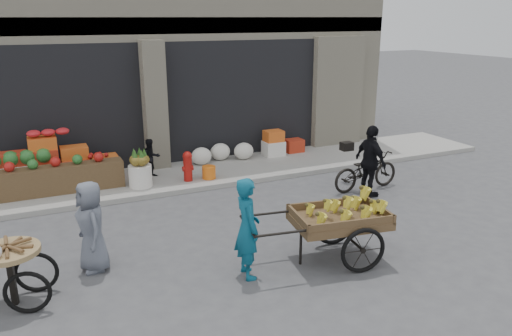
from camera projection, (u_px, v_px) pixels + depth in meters
name	position (u px, v px, depth m)	size (l,w,h in m)	color
ground	(232.00, 249.00, 8.54)	(80.00, 80.00, 0.00)	#424244
sidewalk	(168.00, 178.00, 12.08)	(18.00, 2.20, 0.12)	gray
building	(126.00, 32.00, 14.53)	(14.00, 6.45, 7.00)	beige
fruit_display	(54.00, 163.00, 11.14)	(3.10, 1.12, 1.24)	#AC2D17
pineapple_bin	(140.00, 176.00, 11.25)	(0.52, 0.52, 0.50)	silver
fire_hydrant	(188.00, 165.00, 11.61)	(0.22, 0.22, 0.71)	#A5140F
orange_bucket	(209.00, 172.00, 11.84)	(0.32, 0.32, 0.30)	orange
right_bay_goods	(255.00, 147.00, 13.55)	(3.35, 0.60, 0.70)	silver
seated_person	(151.00, 158.00, 11.87)	(0.45, 0.35, 0.93)	black
banana_cart	(336.00, 216.00, 7.96)	(2.64, 1.37, 1.05)	brown
vendor_woman	(247.00, 228.00, 7.45)	(0.57, 0.38, 1.58)	#0D516B
tricycle_cart	(9.00, 267.00, 6.75)	(1.46, 1.01, 0.95)	#9E7F51
vendor_grey	(91.00, 226.00, 7.66)	(0.71, 0.46, 1.45)	slate
bicycle	(366.00, 170.00, 11.37)	(0.60, 1.72, 0.90)	black
cyclist	(371.00, 161.00, 10.84)	(0.93, 0.39, 1.59)	black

